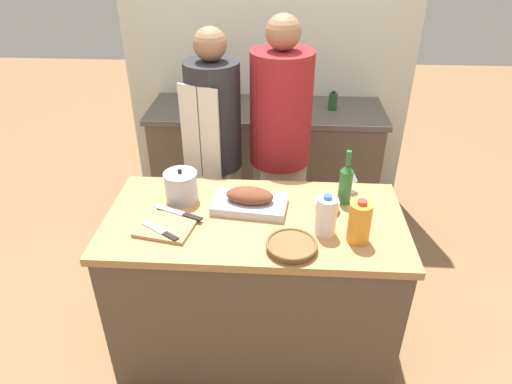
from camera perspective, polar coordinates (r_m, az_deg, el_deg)
ground_plane at (r=2.87m, az=-0.14°, el=-18.03°), size 12.00×12.00×0.00m
kitchen_island at (r=2.55m, az=-0.15°, el=-11.47°), size 1.49×0.74×0.90m
back_counter at (r=3.67m, az=1.20°, el=3.57°), size 1.76×0.60×0.94m
back_wall at (r=3.71m, az=1.59°, el=17.22°), size 2.26×0.10×2.55m
roasting_pan at (r=2.31m, az=-0.79°, el=-1.12°), size 0.39×0.26×0.11m
wicker_basket at (r=2.06m, az=4.48°, el=-6.70°), size 0.23×0.23×0.04m
cutting_board at (r=2.23m, az=-11.19°, el=-4.28°), size 0.30×0.26×0.02m
stock_pot at (r=2.40m, az=-9.33°, el=0.71°), size 0.17×0.17×0.18m
mixing_bowl at (r=2.33m, az=8.88°, el=-1.64°), size 0.13×0.13×0.06m
juice_jug at (r=2.11m, az=12.82°, el=-3.70°), size 0.10×0.10×0.22m
milk_jug at (r=2.14m, az=8.75°, el=-2.94°), size 0.10×0.10×0.21m
wine_bottle_green at (r=2.37m, az=11.14°, el=1.16°), size 0.07×0.07×0.30m
wine_glass_left at (r=2.49m, az=11.90°, el=1.94°), size 0.07×0.07×0.13m
knife_chef at (r=2.30m, az=-9.50°, el=-2.61°), size 0.26×0.14×0.01m
knife_paring at (r=2.18m, az=-11.73°, el=-4.86°), size 0.20×0.15×0.01m
stand_mixer at (r=3.44m, az=-6.47°, el=12.45°), size 0.18×0.14×0.33m
condiment_bottle_tall at (r=3.58m, az=-3.00°, el=12.65°), size 0.07×0.07×0.21m
condiment_bottle_short at (r=3.48m, az=9.58°, el=11.10°), size 0.06×0.06×0.14m
person_cook_aproned at (r=2.91m, az=-5.16°, el=5.56°), size 0.35×0.37×1.66m
person_cook_guest at (r=2.89m, az=3.01°, el=6.12°), size 0.38×0.38×1.73m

